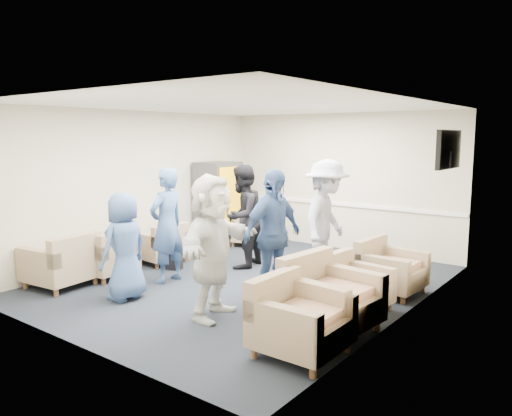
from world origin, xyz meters
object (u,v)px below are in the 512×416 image
Objects in this scene: armchair_left_near at (63,265)px; armchair_left_far at (162,246)px; person_mid_left at (167,225)px; armchair_left_mid at (107,257)px; armchair_right_near at (297,322)px; armchair_corner at (252,231)px; person_back_left at (242,217)px; armchair_right_midnear at (327,299)px; person_mid_right at (273,235)px; person_front_left at (125,246)px; person_front_right at (212,246)px; armchair_right_midfar at (352,287)px; vending_machine at (218,204)px; armchair_right_far at (388,270)px; person_back_right at (326,221)px.

armchair_left_near is 1.90m from armchair_left_far.
armchair_left_far is at bearing -129.88° from person_mid_left.
armchair_right_near is (3.97, -0.58, 0.02)m from armchair_left_mid.
person_back_left is (0.91, -1.45, 0.58)m from armchair_corner.
person_mid_right is (-1.16, 0.54, 0.54)m from armchair_right_midnear.
armchair_corner is 3.86m from person_front_left.
person_front_right is at bearing 93.46° from armchair_left_near.
armchair_right_midfar reaches higher than armchair_corner.
armchair_right_near is at bearing -128.84° from person_mid_right.
person_mid_left is at bearing 71.49° from armchair_right_near.
armchair_left_far is 0.48× the size of vending_machine.
person_mid_left is at bearing 86.60° from armchair_corner.
armchair_left_near is 4.25m from armchair_right_midfar.
armchair_left_mid is 1.03× the size of armchair_right_near.
person_mid_left is 1.00× the size of person_back_left.
person_mid_right is at bearing 97.08° from person_mid_left.
person_mid_right is at bearing 111.24° from armchair_left_near.
person_front_right reaches higher than person_back_left.
person_front_right reaches higher than armchair_right_midnear.
armchair_left_near reaches higher than armchair_left_far.
person_back_left is at bearing 17.02° from person_front_right.
armchair_right_far is at bearing 6.01° from armchair_right_midnear.
person_back_left is at bearing 162.54° from person_mid_left.
person_mid_left is 1.81m from person_mid_right.
person_mid_left is at bearing 108.39° from armchair_left_mid.
armchair_right_midfar is 0.44× the size of person_back_right.
armchair_left_near is at bearing -88.69° from vending_machine.
person_front_right is at bearing 177.03° from person_mid_right.
person_front_left is at bearing 38.54° from armchair_left_far.
armchair_right_midfar is at bearing -68.64° from person_mid_right.
armchair_right_midnear is at bearing 4.79° from armchair_right_near.
armchair_left_far is at bearing 64.76° from armchair_corner.
person_back_left is at bearing 60.13° from person_mid_right.
armchair_left_mid is 0.50× the size of person_mid_left.
armchair_corner is at bearing 72.93° from armchair_right_far.
person_front_right reaches higher than armchair_right_far.
person_front_right is at bearing 161.73° from person_back_right.
person_back_left is at bearing 108.09° from armchair_corner.
armchair_right_near is 1.87m from person_mid_right.
armchair_left_far is 4.02m from armchair_right_midnear.
armchair_corner is at bearing -158.06° from person_back_left.
person_back_left is 0.98× the size of person_mid_right.
armchair_left_mid is 1.05× the size of armchair_right_midfar.
armchair_left_near is 2.72m from person_front_right.
person_mid_right is (2.90, -2.16, 0.04)m from vending_machine.
person_front_right is (-1.27, -1.27, 0.59)m from armchair_right_midfar.
vending_machine is at bearing 61.16° from person_mid_right.
armchair_left_mid is 3.28m from armchair_corner.
vending_machine is 0.98× the size of person_back_left.
person_mid_right is (2.82, 1.45, 0.56)m from armchair_left_near.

